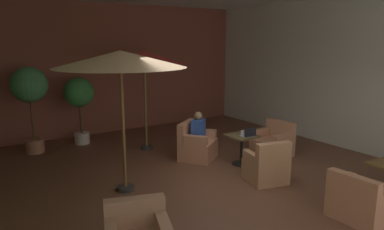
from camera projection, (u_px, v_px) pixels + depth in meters
ground_plane at (206, 186)px, 6.88m from camera, size 9.11×10.31×0.02m
wall_back_brick at (109, 69)px, 10.66m from camera, size 9.11×0.08×3.89m
wall_right_plain at (351, 74)px, 8.90m from camera, size 0.08×10.31×3.89m
cafe_table_front_left at (242, 144)px, 7.96m from camera, size 0.63×0.63×0.69m
armchair_front_left_north at (273, 143)px, 8.65m from camera, size 0.83×0.87×0.84m
armchair_front_left_east at (196, 145)px, 8.38m from camera, size 1.10×1.09×0.89m
armchair_front_left_south at (267, 167)px, 6.98m from camera, size 0.87×0.87×0.88m
armchair_mid_center_north at (359, 202)px, 5.50m from camera, size 0.76×0.84×0.79m
patio_umbrella_tall_red at (120, 60)px, 6.15m from camera, size 2.36×2.36×2.62m
patio_umbrella_center_beige at (144, 58)px, 8.74m from camera, size 2.10×2.10×2.54m
potted_tree_left_corner at (30, 91)px, 8.58m from camera, size 0.87×0.87×2.17m
potted_tree_mid_left at (79, 96)px, 9.43m from camera, size 0.80×0.80×1.83m
patron_blue_shirt at (198, 128)px, 8.27m from camera, size 0.45×0.42×0.71m
iced_drink_cup at (243, 133)px, 7.89m from camera, size 0.08×0.08×0.11m
open_laptop at (249, 134)px, 7.80m from camera, size 0.33×0.26×0.20m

